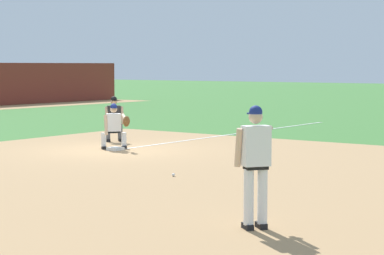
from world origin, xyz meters
TOP-DOWN VIEW (x-y plane):
  - ground_plane at (0.00, 0.00)m, footprint 160.00×160.00m
  - infield_dirt_patch at (-3.27, -4.36)m, footprint 18.00×18.00m
  - foul_line_stripe at (6.58, 0.00)m, footprint 13.17×0.10m
  - first_base_bag at (0.00, 0.00)m, footprint 0.38×0.38m
  - baseball at (-3.05, -4.47)m, footprint 0.07×0.07m
  - pitcher at (-6.51, -8.70)m, footprint 0.85×0.55m
  - first_baseman at (0.24, 0.23)m, footprint 0.72×1.09m
  - umpire at (1.84, 1.71)m, footprint 0.68×0.66m

SIDE VIEW (x-z plane):
  - ground_plane at x=0.00m, z-range 0.00..0.00m
  - infield_dirt_patch at x=-3.27m, z-range 0.00..0.01m
  - foul_line_stripe at x=6.58m, z-range 0.01..0.01m
  - baseball at x=-3.05m, z-range 0.00..0.07m
  - first_base_bag at x=0.00m, z-range 0.00..0.09m
  - first_baseman at x=0.24m, z-range 0.06..1.40m
  - umpire at x=1.84m, z-range 0.06..1.52m
  - pitcher at x=-6.51m, z-range 0.13..1.99m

